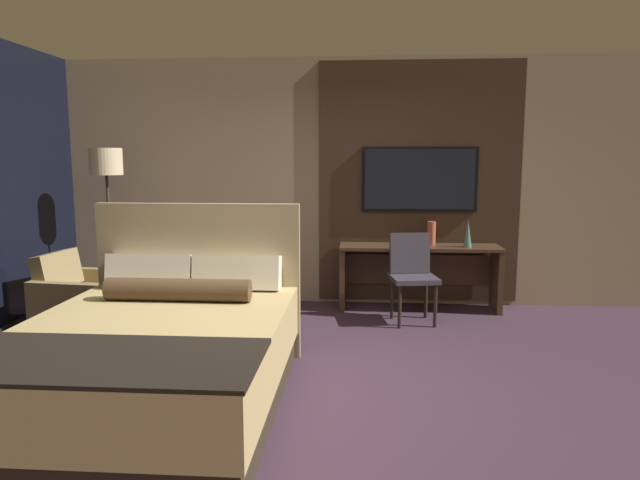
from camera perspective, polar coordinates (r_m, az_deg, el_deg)
ground_plane at (r=4.34m, az=-1.86°, el=-14.57°), size 16.00×16.00×0.00m
wall_back_tv_panel at (r=6.58m, az=1.68°, el=5.77°), size 7.20×0.09×2.80m
bed at (r=4.08m, az=-15.95°, el=-11.04°), size 1.72×2.27×1.31m
desk at (r=6.46m, az=9.85°, el=-2.53°), size 1.76×0.46×0.72m
tv at (r=6.53m, az=9.90°, el=6.00°), size 1.29×0.04×0.73m
desk_chair at (r=5.95m, az=9.16°, el=-2.87°), size 0.52×0.52×0.91m
armchair_by_window at (r=6.14m, az=-22.52°, el=-5.83°), size 0.85×0.87×0.76m
floor_lamp at (r=6.46m, az=-20.56°, el=6.09°), size 0.34×0.34×1.78m
vase_tall at (r=6.36m, az=14.57°, el=0.61°), size 0.09×0.09×0.29m
vase_short at (r=6.48m, az=11.07°, el=0.70°), size 0.09×0.09×0.26m
book at (r=6.34m, az=9.31°, el=-0.45°), size 0.26×0.22×0.03m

